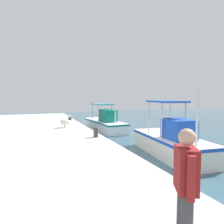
{
  "coord_description": "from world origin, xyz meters",
  "views": [
    {
      "loc": [
        7.56,
        -3.38,
        2.9
      ],
      "look_at": [
        -5.69,
        1.7,
        1.79
      ],
      "focal_mm": 32.77,
      "sensor_mm": 36.0,
      "label": 1
    }
  ],
  "objects_px": {
    "mooring_bollard_nearest": "(70,118)",
    "fishing_boat_nearest": "(105,123)",
    "fisherman_standing": "(185,187)",
    "mooring_bollard_second": "(96,132)",
    "pelican": "(65,121)",
    "fishing_boat_second": "(171,142)"
  },
  "relations": [
    {
      "from": "mooring_bollard_nearest",
      "to": "fishing_boat_nearest",
      "type": "bearing_deg",
      "value": 55.84
    },
    {
      "from": "fisherman_standing",
      "to": "mooring_bollard_second",
      "type": "bearing_deg",
      "value": 171.9
    },
    {
      "from": "fishing_boat_nearest",
      "to": "fisherman_standing",
      "type": "xyz_separation_m",
      "value": [
        14.17,
        -3.75,
        1.11
      ]
    },
    {
      "from": "mooring_bollard_nearest",
      "to": "pelican",
      "type": "bearing_deg",
      "value": -13.36
    },
    {
      "from": "pelican",
      "to": "mooring_bollard_nearest",
      "type": "relative_size",
      "value": 2.69
    },
    {
      "from": "fishing_boat_second",
      "to": "fisherman_standing",
      "type": "height_order",
      "value": "fishing_boat_second"
    },
    {
      "from": "fishing_boat_second",
      "to": "mooring_bollard_nearest",
      "type": "bearing_deg",
      "value": -161.64
    },
    {
      "from": "fishing_boat_nearest",
      "to": "mooring_bollard_second",
      "type": "height_order",
      "value": "fishing_boat_nearest"
    },
    {
      "from": "pelican",
      "to": "mooring_bollard_second",
      "type": "height_order",
      "value": "pelican"
    },
    {
      "from": "mooring_bollard_nearest",
      "to": "mooring_bollard_second",
      "type": "height_order",
      "value": "mooring_bollard_second"
    },
    {
      "from": "fishing_boat_nearest",
      "to": "fisherman_standing",
      "type": "height_order",
      "value": "fishing_boat_nearest"
    },
    {
      "from": "fisherman_standing",
      "to": "mooring_bollard_nearest",
      "type": "bearing_deg",
      "value": 175.97
    },
    {
      "from": "pelican",
      "to": "mooring_bollard_second",
      "type": "bearing_deg",
      "value": 14.48
    },
    {
      "from": "fisherman_standing",
      "to": "fishing_boat_second",
      "type": "bearing_deg",
      "value": 143.99
    },
    {
      "from": "pelican",
      "to": "mooring_bollard_nearest",
      "type": "height_order",
      "value": "pelican"
    },
    {
      "from": "fishing_boat_second",
      "to": "mooring_bollard_second",
      "type": "bearing_deg",
      "value": -119.29
    },
    {
      "from": "pelican",
      "to": "fishing_boat_nearest",
      "type": "bearing_deg",
      "value": 123.63
    },
    {
      "from": "fishing_boat_second",
      "to": "mooring_bollard_nearest",
      "type": "relative_size",
      "value": 14.52
    },
    {
      "from": "fishing_boat_second",
      "to": "mooring_bollard_second",
      "type": "height_order",
      "value": "fishing_boat_second"
    },
    {
      "from": "fisherman_standing",
      "to": "mooring_bollard_second",
      "type": "xyz_separation_m",
      "value": [
        -7.91,
        1.13,
        -0.69
      ]
    },
    {
      "from": "pelican",
      "to": "mooring_bollard_second",
      "type": "xyz_separation_m",
      "value": [
        3.86,
        1.0,
        -0.15
      ]
    },
    {
      "from": "fishing_boat_nearest",
      "to": "pelican",
      "type": "relative_size",
      "value": 5.99
    }
  ]
}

